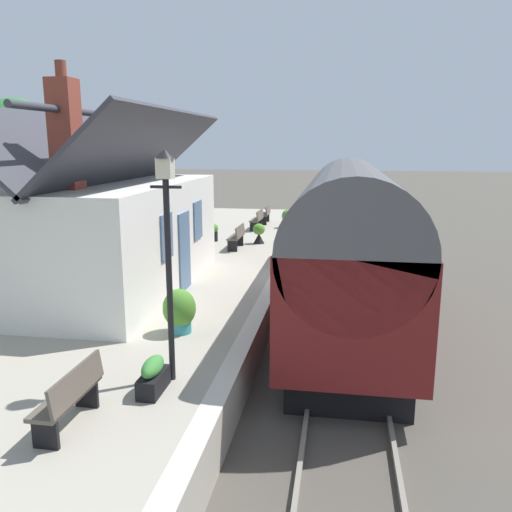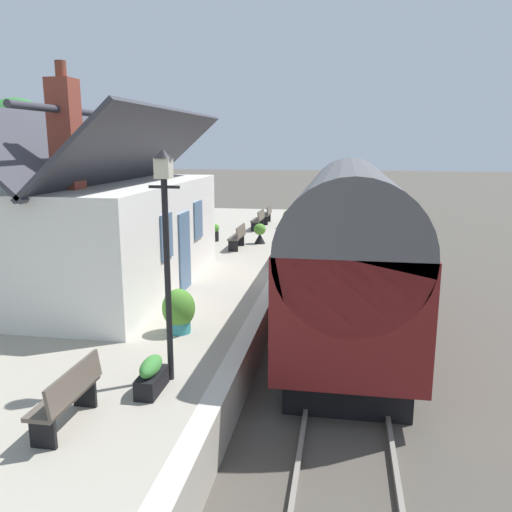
# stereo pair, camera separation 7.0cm
# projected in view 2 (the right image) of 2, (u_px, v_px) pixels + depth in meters

# --- Properties ---
(ground_plane) EXTENTS (160.00, 160.00, 0.00)m
(ground_plane) POSITION_uv_depth(u_px,v_px,m) (315.00, 308.00, 15.61)
(ground_plane) COLOR #4C473F
(platform) EXTENTS (32.00, 6.47, 0.91)m
(platform) POSITION_uv_depth(u_px,v_px,m) (178.00, 287.00, 16.19)
(platform) COLOR #A39B8C
(platform) RESTS_ON ground
(platform_edge_coping) EXTENTS (32.00, 0.36, 0.02)m
(platform_edge_coping) POSITION_uv_depth(u_px,v_px,m) (276.00, 276.00, 15.60)
(platform_edge_coping) COLOR beige
(platform_edge_coping) RESTS_ON platform
(rail_near) EXTENTS (52.00, 0.08, 0.14)m
(rail_near) POSITION_uv_depth(u_px,v_px,m) (371.00, 309.00, 15.33)
(rail_near) COLOR gray
(rail_near) RESTS_ON ground
(rail_far) EXTENTS (52.00, 0.08, 0.14)m
(rail_far) POSITION_uv_depth(u_px,v_px,m) (321.00, 306.00, 15.56)
(rail_far) COLOR gray
(rail_far) RESTS_ON ground
(train) EXTENTS (10.62, 2.73, 4.32)m
(train) POSITION_uv_depth(u_px,v_px,m) (349.00, 246.00, 13.48)
(train) COLOR black
(train) RESTS_ON ground
(station_building) EXTENTS (7.98, 4.13, 5.65)m
(station_building) POSITION_uv_depth(u_px,v_px,m) (111.00, 231.00, 14.03)
(station_building) COLOR white
(station_building) RESTS_ON platform
(bench_mid_platform) EXTENTS (1.40, 0.44, 0.88)m
(bench_mid_platform) POSITION_uv_depth(u_px,v_px,m) (68.00, 395.00, 7.28)
(bench_mid_platform) COLOR brown
(bench_mid_platform) RESTS_ON platform
(bench_platform_end) EXTENTS (1.41, 0.46, 0.88)m
(bench_platform_end) POSITION_uv_depth(u_px,v_px,m) (267.00, 214.00, 25.81)
(bench_platform_end) COLOR brown
(bench_platform_end) RESTS_ON platform
(bench_by_lamp) EXTENTS (1.41, 0.47, 0.88)m
(bench_by_lamp) POSITION_uv_depth(u_px,v_px,m) (259.00, 219.00, 24.01)
(bench_by_lamp) COLOR brown
(bench_by_lamp) RESTS_ON platform
(bench_near_building) EXTENTS (1.41, 0.45, 0.88)m
(bench_near_building) POSITION_uv_depth(u_px,v_px,m) (238.00, 236.00, 19.63)
(bench_near_building) COLOR brown
(bench_near_building) RESTS_ON platform
(planter_edge_far) EXTENTS (0.59, 0.59, 0.86)m
(planter_edge_far) POSITION_uv_depth(u_px,v_px,m) (289.00, 218.00, 24.49)
(planter_edge_far) COLOR black
(planter_edge_far) RESTS_ON platform
(planter_corner_building) EXTENTS (0.40, 0.40, 0.75)m
(planter_corner_building) POSITION_uv_depth(u_px,v_px,m) (214.00, 232.00, 21.18)
(planter_corner_building) COLOR black
(planter_corner_building) RESTS_ON platform
(planter_edge_near) EXTENTS (0.69, 0.69, 0.94)m
(planter_edge_near) POSITION_uv_depth(u_px,v_px,m) (179.00, 311.00, 10.94)
(planter_edge_near) COLOR teal
(planter_edge_near) RESTS_ON platform
(planter_by_door) EXTENTS (0.77, 0.32, 0.58)m
(planter_by_door) POSITION_uv_depth(u_px,v_px,m) (151.00, 376.00, 8.35)
(planter_by_door) COLOR black
(planter_by_door) RESTS_ON platform
(planter_bench_left) EXTENTS (0.48, 0.48, 0.79)m
(planter_bench_left) POSITION_uv_depth(u_px,v_px,m) (260.00, 233.00, 20.68)
(planter_bench_left) COLOR black
(planter_bench_left) RESTS_ON platform
(lamp_post_platform) EXTENTS (0.32, 0.50, 3.82)m
(lamp_post_platform) POSITION_uv_depth(u_px,v_px,m) (166.00, 224.00, 8.30)
(lamp_post_platform) COLOR black
(lamp_post_platform) RESTS_ON platform
(tree_distant) EXTENTS (3.60, 3.63, 6.86)m
(tree_distant) POSITION_uv_depth(u_px,v_px,m) (19.00, 141.00, 24.45)
(tree_distant) COLOR #4C3828
(tree_distant) RESTS_ON ground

